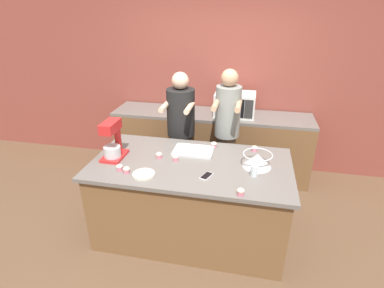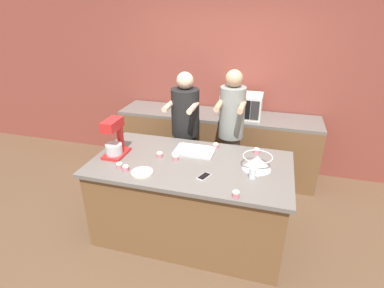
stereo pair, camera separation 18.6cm
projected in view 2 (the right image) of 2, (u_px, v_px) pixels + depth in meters
name	position (u px, v px, depth m)	size (l,w,h in m)	color
ground_plane	(191.00, 231.00, 3.39)	(16.00, 16.00, 0.00)	brown
back_wall	(224.00, 79.00, 4.33)	(10.00, 0.06, 2.70)	brown
island_counter	(191.00, 199.00, 3.20)	(2.00, 1.05, 0.89)	brown
back_counter	(217.00, 144.00, 4.40)	(2.80, 0.60, 0.93)	brown
person_left	(185.00, 133.00, 3.81)	(0.36, 0.51, 1.61)	#232328
person_right	(231.00, 134.00, 3.64)	(0.32, 0.49, 1.67)	brown
stand_mixer	(115.00, 140.00, 3.08)	(0.20, 0.30, 0.40)	red
mixing_bowl	(257.00, 162.00, 2.87)	(0.29, 0.29, 0.14)	#BCBCC1
baking_tray	(194.00, 151.00, 3.21)	(0.42, 0.29, 0.04)	#BCBCC1
microwave_oven	(241.00, 105.00, 4.05)	(0.54, 0.37, 0.31)	silver
cell_phone	(204.00, 176.00, 2.75)	(0.12, 0.16, 0.01)	silver
drinking_glass	(253.00, 173.00, 2.72)	(0.07, 0.07, 0.10)	silver
small_plate	(142.00, 172.00, 2.81)	(0.21, 0.21, 0.02)	beige
cupcake_0	(176.00, 157.00, 3.04)	(0.06, 0.06, 0.06)	#D17084
cupcake_1	(236.00, 194.00, 2.46)	(0.06, 0.06, 0.06)	#D17084
cupcake_2	(257.00, 150.00, 3.18)	(0.06, 0.06, 0.06)	#D17084
cupcake_3	(119.00, 165.00, 2.89)	(0.06, 0.06, 0.06)	#D17084
cupcake_4	(126.00, 168.00, 2.85)	(0.06, 0.06, 0.06)	#D17084
cupcake_5	(216.00, 145.00, 3.30)	(0.06, 0.06, 0.06)	#D17084
cupcake_6	(160.00, 154.00, 3.10)	(0.06, 0.06, 0.06)	#D17084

